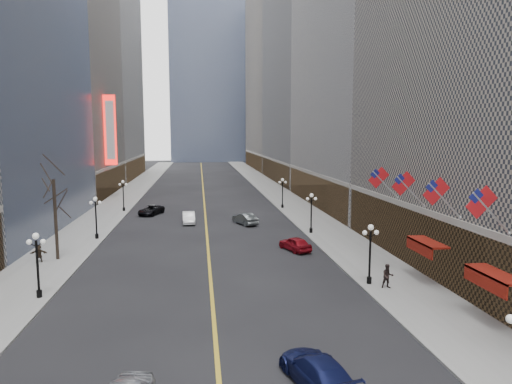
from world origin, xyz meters
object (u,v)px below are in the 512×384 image
object	(u,v)px
streetlamp_east_1	(370,248)
car_sb_mid	(295,244)
streetlamp_east_3	(283,190)
car_nb_mid	(189,218)
streetlamp_west_2	(96,213)
streetlamp_west_1	(37,258)
streetlamp_west_3	(123,192)
car_sb_far	(245,219)
car_sb_near	(317,371)
streetlamp_east_2	(311,209)
car_nb_far	(151,210)

from	to	relation	value
streetlamp_east_1	car_sb_mid	size ratio (longest dim) A/B	1.11
streetlamp_east_3	car_nb_mid	distance (m)	17.25
car_nb_mid	streetlamp_east_1	bearing A→B (deg)	-64.35
streetlamp_east_3	streetlamp_west_2	distance (m)	29.68
streetlamp_west_1	car_sb_mid	size ratio (longest dim) A/B	1.11
streetlamp_west_3	car_sb_far	world-z (taller)	streetlamp_west_3
car_sb_near	streetlamp_west_3	bearing A→B (deg)	-84.95
streetlamp_east_2	streetlamp_west_2	bearing A→B (deg)	180.00
streetlamp_west_2	streetlamp_east_2	bearing A→B (deg)	0.00
streetlamp_east_3	car_sb_mid	size ratio (longest dim) A/B	1.11
streetlamp_east_3	streetlamp_west_3	distance (m)	23.60
streetlamp_east_3	car_sb_far	xyz separation A→B (m)	(-6.92, -11.58, -2.18)
car_sb_mid	car_sb_far	size ratio (longest dim) A/B	0.94
car_nb_mid	car_sb_mid	bearing A→B (deg)	-57.74
streetlamp_east_2	streetlamp_west_1	size ratio (longest dim) A/B	1.00
streetlamp_east_2	streetlamp_west_2	distance (m)	23.60
streetlamp_west_3	car_sb_near	world-z (taller)	streetlamp_west_3
car_sb_near	car_sb_far	bearing A→B (deg)	-104.00
streetlamp_west_2	car_sb_far	world-z (taller)	streetlamp_west_2
streetlamp_east_3	streetlamp_west_3	xyz separation A→B (m)	(-23.60, 0.00, 0.00)
streetlamp_west_1	streetlamp_east_1	bearing A→B (deg)	0.00
streetlamp_west_1	streetlamp_west_2	size ratio (longest dim) A/B	1.00
car_sb_near	streetlamp_east_1	bearing A→B (deg)	-132.97
streetlamp_east_2	car_nb_far	xyz separation A→B (m)	(-19.39, 15.02, -2.24)
streetlamp_west_2	car_sb_far	distance (m)	18.01
streetlamp_west_1	car_sb_far	distance (m)	29.65
streetlamp_east_1	streetlamp_west_2	world-z (taller)	same
streetlamp_east_1	streetlamp_east_3	bearing A→B (deg)	90.00
streetlamp_east_2	streetlamp_west_2	world-z (taller)	same
streetlamp_east_1	streetlamp_east_3	size ratio (longest dim) A/B	1.00
streetlamp_west_2	car_sb_far	xyz separation A→B (m)	(16.68, 6.42, -2.18)
car_nb_far	car_sb_far	world-z (taller)	car_sb_far
streetlamp_west_3	car_nb_mid	distance (m)	13.98
streetlamp_west_1	streetlamp_west_2	xyz separation A→B (m)	(0.00, 18.00, 0.00)
streetlamp_east_1	streetlamp_west_1	xyz separation A→B (m)	(-23.60, 0.00, 0.00)
streetlamp_east_1	car_nb_mid	distance (m)	29.69
streetlamp_west_3	car_sb_mid	size ratio (longest dim) A/B	1.11
car_nb_mid	streetlamp_east_3	bearing A→B (deg)	32.82
streetlamp_east_3	car_nb_far	bearing A→B (deg)	-171.26
car_sb_near	car_sb_mid	world-z (taller)	car_sb_near
car_sb_mid	car_sb_near	bearing A→B (deg)	59.67
streetlamp_east_2	car_nb_mid	xyz separation A→B (m)	(-13.96, 8.11, -2.18)
streetlamp_east_3	car_sb_far	world-z (taller)	streetlamp_east_3
streetlamp_east_1	streetlamp_west_3	distance (m)	43.05
streetlamp_west_1	car_sb_near	world-z (taller)	streetlamp_west_1
streetlamp_east_2	streetlamp_west_3	xyz separation A→B (m)	(-23.60, 18.00, 0.00)
car_sb_near	car_sb_mid	bearing A→B (deg)	-112.85
streetlamp_east_2	car_sb_far	size ratio (longest dim) A/B	1.04
car_nb_far	streetlamp_east_3	bearing A→B (deg)	30.36
streetlamp_west_1	car_sb_near	distance (m)	20.86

